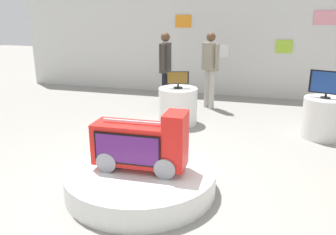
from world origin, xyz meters
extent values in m
plane|color=gray|center=(0.00, 0.00, 0.00)|extent=(30.00, 30.00, 0.00)
cube|color=silver|center=(0.00, 5.30, 1.44)|extent=(11.09, 0.10, 2.88)
cube|color=white|center=(-0.01, 5.24, 1.16)|extent=(0.54, 0.02, 0.33)
cube|color=pink|center=(2.45, 5.24, 1.98)|extent=(0.53, 0.02, 0.32)
cube|color=#9ECC33|center=(1.59, 5.24, 1.30)|extent=(0.39, 0.02, 0.31)
cube|color=orange|center=(-0.93, 5.24, 1.87)|extent=(0.41, 0.02, 0.31)
cylinder|color=silver|center=(-0.16, -0.15, 0.14)|extent=(1.86, 1.86, 0.29)
cylinder|color=gray|center=(-0.53, -0.16, 0.42)|extent=(0.26, 0.43, 0.25)
cylinder|color=gray|center=(0.20, -0.14, 0.42)|extent=(0.26, 0.43, 0.25)
cube|color=red|center=(-0.16, -0.15, 0.61)|extent=(1.14, 0.41, 0.50)
cube|color=red|center=(0.28, -0.14, 0.95)|extent=(0.26, 0.38, 0.17)
cube|color=black|center=(-0.25, -0.35, 0.61)|extent=(0.81, 0.03, 0.38)
cube|color=#561E6B|center=(-0.25, -0.35, 0.61)|extent=(0.77, 0.04, 0.34)
cube|color=#B2B2B7|center=(-0.16, -0.15, 0.89)|extent=(0.90, 0.05, 0.02)
cylinder|color=silver|center=(2.24, 2.52, 0.35)|extent=(0.69, 0.69, 0.71)
cylinder|color=black|center=(2.24, 2.52, 0.72)|extent=(0.16, 0.16, 0.02)
cylinder|color=black|center=(2.24, 2.52, 0.76)|extent=(0.04, 0.04, 0.06)
cube|color=black|center=(2.24, 2.52, 0.98)|extent=(0.57, 0.21, 0.39)
cube|color=navy|center=(2.25, 2.50, 0.98)|extent=(0.52, 0.17, 0.35)
cylinder|color=silver|center=(-0.39, 2.60, 0.35)|extent=(0.76, 0.76, 0.71)
cylinder|color=black|center=(-0.39, 2.60, 0.72)|extent=(0.18, 0.18, 0.02)
cylinder|color=black|center=(-0.39, 2.60, 0.76)|extent=(0.04, 0.04, 0.06)
cube|color=black|center=(-0.39, 2.60, 0.92)|extent=(0.41, 0.16, 0.24)
cube|color=brown|center=(-0.40, 2.58, 0.92)|extent=(0.37, 0.13, 0.22)
cylinder|color=black|center=(-0.94, 3.67, 0.42)|extent=(0.12, 0.12, 0.84)
cylinder|color=black|center=(-0.92, 3.48, 0.42)|extent=(0.12, 0.12, 0.84)
cube|color=#38332D|center=(-0.93, 3.58, 1.15)|extent=(0.23, 0.40, 0.63)
sphere|color=brown|center=(-0.93, 3.58, 1.60)|extent=(0.20, 0.20, 0.20)
cylinder|color=#38332D|center=(-0.95, 3.81, 1.18)|extent=(0.08, 0.08, 0.57)
cylinder|color=#38332D|center=(-0.91, 3.34, 1.18)|extent=(0.08, 0.08, 0.57)
cylinder|color=#B2ADA3|center=(-0.06, 3.98, 0.43)|extent=(0.12, 0.12, 0.87)
cylinder|color=#B2ADA3|center=(0.08, 3.84, 0.43)|extent=(0.12, 0.12, 0.87)
cube|color=gray|center=(0.01, 3.91, 1.17)|extent=(0.41, 0.41, 0.60)
sphere|color=brown|center=(0.01, 3.91, 1.59)|extent=(0.20, 0.20, 0.20)
cylinder|color=gray|center=(-0.16, 4.08, 1.19)|extent=(0.08, 0.08, 0.54)
cylinder|color=gray|center=(0.17, 3.73, 1.19)|extent=(0.08, 0.08, 0.54)
camera|label=1|loc=(1.24, -3.84, 2.17)|focal=37.53mm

